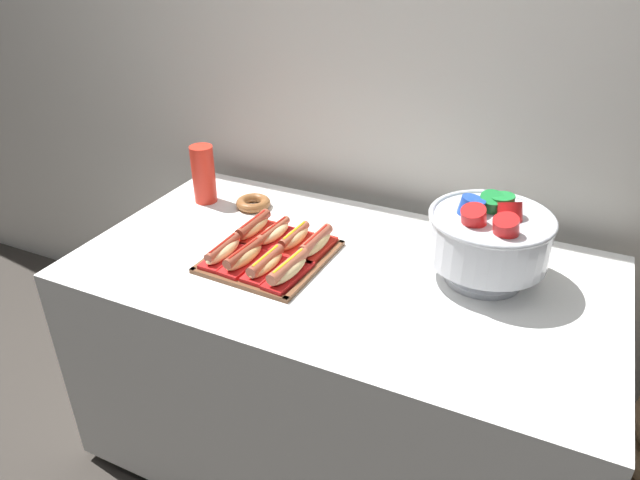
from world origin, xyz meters
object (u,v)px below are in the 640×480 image
(hot_dog_1, at_px, (244,257))
(hot_dog_2, at_px, (266,265))
(hot_dog_6, at_px, (294,239))
(hot_dog_0, at_px, (223,252))
(punch_bowl, at_px, (489,236))
(cup_stack, at_px, (204,174))
(hot_dog_7, at_px, (316,244))
(serving_tray, at_px, (270,257))
(hot_dog_4, at_px, (253,228))
(donut, at_px, (253,203))
(buffet_table, at_px, (340,361))
(hot_dog_5, at_px, (274,234))
(hot_dog_3, at_px, (288,270))

(hot_dog_1, distance_m, hot_dog_2, 0.08)
(hot_dog_6, bearing_deg, hot_dog_0, -134.66)
(punch_bowl, bearing_deg, hot_dog_6, -171.97)
(hot_dog_2, bearing_deg, cup_stack, 142.86)
(hot_dog_6, bearing_deg, hot_dog_7, -2.39)
(serving_tray, height_order, hot_dog_6, hot_dog_6)
(hot_dog_4, relative_size, donut, 1.46)
(hot_dog_7, bearing_deg, cup_stack, 161.70)
(buffet_table, relative_size, hot_dog_7, 8.54)
(hot_dog_7, distance_m, donut, 0.40)
(hot_dog_7, relative_size, donut, 1.51)
(hot_dog_4, distance_m, hot_dog_7, 0.23)
(hot_dog_7, xyz_separation_m, donut, (-0.34, 0.20, -0.02))
(hot_dog_0, xyz_separation_m, hot_dog_2, (0.15, -0.01, -0.00))
(serving_tray, xyz_separation_m, hot_dog_1, (-0.04, -0.08, 0.03))
(buffet_table, distance_m, donut, 0.63)
(hot_dog_5, bearing_deg, buffet_table, -7.23)
(hot_dog_5, bearing_deg, donut, 134.57)
(hot_dog_1, relative_size, cup_stack, 0.86)
(buffet_table, bearing_deg, hot_dog_0, -158.36)
(hot_dog_0, bearing_deg, hot_dog_5, 63.17)
(hot_dog_5, bearing_deg, hot_dog_2, -67.94)
(serving_tray, distance_m, hot_dog_2, 0.10)
(serving_tray, xyz_separation_m, hot_dog_0, (-0.12, -0.08, 0.03))
(serving_tray, height_order, punch_bowl, punch_bowl)
(serving_tray, relative_size, hot_dog_1, 2.10)
(donut, bearing_deg, hot_dog_7, -30.47)
(hot_dog_4, xyz_separation_m, punch_bowl, (0.71, 0.07, 0.10))
(serving_tray, height_order, cup_stack, cup_stack)
(cup_stack, bearing_deg, hot_dog_1, -42.09)
(buffet_table, bearing_deg, hot_dog_1, -152.25)
(serving_tray, distance_m, hot_dog_6, 0.10)
(buffet_table, xyz_separation_m, cup_stack, (-0.62, 0.20, 0.47))
(hot_dog_0, xyz_separation_m, cup_stack, (-0.29, 0.33, 0.07))
(hot_dog_2, xyz_separation_m, hot_dog_7, (0.08, 0.16, 0.00))
(hot_dog_4, relative_size, cup_stack, 0.86)
(hot_dog_2, height_order, cup_stack, cup_stack)
(hot_dog_1, relative_size, hot_dog_7, 0.96)
(hot_dog_5, bearing_deg, cup_stack, 155.94)
(hot_dog_4, distance_m, punch_bowl, 0.72)
(hot_dog_3, relative_size, hot_dog_5, 1.10)
(hot_dog_0, height_order, hot_dog_6, same)
(hot_dog_6, xyz_separation_m, cup_stack, (-0.45, 0.17, 0.07))
(hot_dog_3, height_order, punch_bowl, punch_bowl)
(serving_tray, xyz_separation_m, donut, (-0.23, 0.28, 0.01))
(hot_dog_2, distance_m, donut, 0.45)
(hot_dog_1, xyz_separation_m, hot_dog_4, (-0.07, 0.17, 0.00))
(hot_dog_7, distance_m, punch_bowl, 0.51)
(hot_dog_0, distance_m, punch_bowl, 0.77)
(serving_tray, distance_m, punch_bowl, 0.64)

